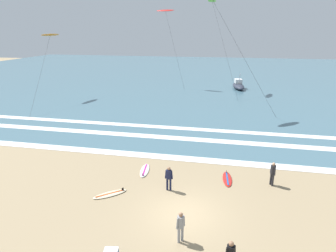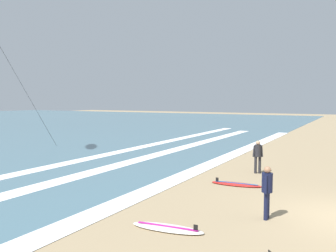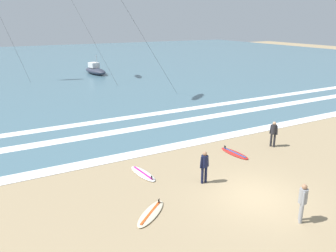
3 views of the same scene
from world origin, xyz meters
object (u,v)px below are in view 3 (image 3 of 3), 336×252
Objects in this scene: surfboard_left_pile at (234,153)px; surfer_mid_group at (303,199)px; surfboard_foreground_flat at (151,213)px; offshore_boat at (95,70)px; surfer_left_near at (274,132)px; surfboard_right_spare at (143,174)px; surfer_foreground_main at (204,164)px.

surfer_mid_group is at bearing -108.13° from surfboard_left_pile.
offshore_boat is (8.60, 35.90, 0.51)m from surfboard_foreground_flat.
surfboard_left_pile is (6.99, 3.33, 0.00)m from surfboard_foreground_flat.
offshore_boat is at bearing 87.18° from surfboard_left_pile.
surfer_left_near is at bearing -3.62° from surfboard_left_pile.
surfboard_left_pile is (2.14, 6.53, -0.91)m from surfer_mid_group.
surfboard_right_spare is at bearing 178.16° from surfer_left_near.
offshore_boat reaches higher than surfboard_right_spare.
surfboard_left_pile is (5.77, -0.10, 0.00)m from surfboard_right_spare.
surfer_left_near is 0.75× the size of surfboard_left_pile.
surfer_foreground_main is 3.23m from surfboard_right_spare.
surfer_mid_group is 7.61m from surfboard_right_spare.
offshore_boat is (3.74, 39.09, -0.40)m from surfer_mid_group.
surfboard_right_spare is at bearing 179.03° from surfboard_left_pile.
surfboard_right_spare is (-2.19, 2.19, -0.91)m from surfer_foreground_main.
surfer_foreground_main is 0.75× the size of surfboard_left_pile.
surfboard_right_spare is at bearing 118.75° from surfer_mid_group.
surfer_mid_group reaches higher than surfboard_right_spare.
offshore_boat reaches higher than surfer_mid_group.
surfer_left_near is 10.32m from surfboard_foreground_flat.
surfer_mid_group reaches higher than surfboard_left_pile.
surfer_left_near is 1.00× the size of surfer_mid_group.
surfboard_foreground_flat is 0.93× the size of surfboard_left_pile.
surfer_foreground_main reaches higher than surfboard_left_pile.
surfer_foreground_main is 0.80× the size of surfboard_foreground_flat.
surfboard_right_spare and surfboard_left_pile have the same top height.
surfboard_foreground_flat is at bearing 146.65° from surfer_mid_group.
surfboard_foreground_flat is 7.74m from surfboard_left_pile.
surfer_mid_group is 6.93m from surfboard_left_pile.
surfer_left_near is 0.74× the size of surfboard_right_spare.
surfer_left_near is 6.66m from surfer_foreground_main.
surfer_left_near is 32.77m from offshore_boat.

